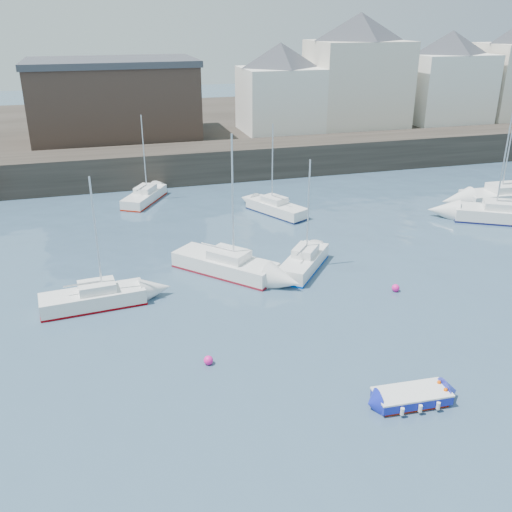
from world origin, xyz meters
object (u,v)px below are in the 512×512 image
object	(u,v)px
sailboat_h	(145,196)
buoy_near	(209,364)
sailboat_f	(276,208)
sailboat_c	(304,262)
sailboat_b	(225,264)
blue_dinghy	(412,397)
buoy_far	(225,266)
sailboat_a	(94,298)
sailboat_g	(508,196)
buoy_mid	(395,291)
sailboat_d	(504,214)

from	to	relation	value
sailboat_h	buoy_near	distance (m)	24.96
sailboat_f	sailboat_h	distance (m)	11.33
sailboat_c	sailboat_b	bearing A→B (deg)	169.37
blue_dinghy	buoy_far	size ratio (longest dim) A/B	7.90
sailboat_a	buoy_far	xyz separation A→B (m)	(7.96, 3.20, -0.50)
sailboat_g	buoy_near	distance (m)	33.11
sailboat_b	buoy_mid	bearing A→B (deg)	-30.23
blue_dinghy	sailboat_f	bearing A→B (deg)	85.37
blue_dinghy	sailboat_g	size ratio (longest dim) A/B	0.31
sailboat_f	sailboat_g	bearing A→B (deg)	-7.22
blue_dinghy	sailboat_d	bearing A→B (deg)	44.42
sailboat_f	buoy_near	world-z (taller)	sailboat_f
sailboat_g	sailboat_h	world-z (taller)	sailboat_g
buoy_far	buoy_mid	bearing A→B (deg)	-35.08
sailboat_b	sailboat_d	world-z (taller)	sailboat_d
sailboat_h	buoy_mid	distance (m)	23.93
sailboat_a	buoy_far	distance (m)	8.59
sailboat_g	buoy_near	xyz separation A→B (m)	(-28.69, -16.52, -0.57)
sailboat_g	buoy_mid	distance (m)	20.99
sailboat_f	buoy_near	distance (m)	21.13
sailboat_b	sailboat_c	world-z (taller)	sailboat_b
sailboat_g	buoy_mid	world-z (taller)	sailboat_g
sailboat_b	sailboat_h	bearing A→B (deg)	101.94
sailboat_f	sailboat_h	bearing A→B (deg)	148.17
blue_dinghy	sailboat_a	world-z (taller)	sailboat_a
sailboat_b	sailboat_g	xyz separation A→B (m)	(25.74, 7.18, 0.02)
sailboat_d	buoy_near	world-z (taller)	sailboat_d
sailboat_b	sailboat_f	size ratio (longest dim) A/B	1.23
buoy_mid	sailboat_h	bearing A→B (deg)	120.14
sailboat_d	sailboat_g	size ratio (longest dim) A/B	0.92
sailboat_b	sailboat_h	xyz separation A→B (m)	(-3.30, 15.61, -0.09)
blue_dinghy	buoy_mid	xyz separation A→B (m)	(4.33, 9.25, -0.32)
sailboat_g	buoy_mid	bearing A→B (deg)	-144.25
buoy_mid	buoy_far	world-z (taller)	buoy_mid
sailboat_b	sailboat_g	bearing A→B (deg)	15.58
blue_dinghy	sailboat_f	size ratio (longest dim) A/B	0.45
blue_dinghy	sailboat_f	world-z (taller)	sailboat_f
buoy_near	buoy_far	distance (m)	10.72
sailboat_f	buoy_far	world-z (taller)	sailboat_f
sailboat_a	sailboat_d	xyz separation A→B (m)	(30.09, 5.54, 0.06)
sailboat_c	buoy_mid	xyz separation A→B (m)	(3.99, -4.19, -0.52)
sailboat_c	buoy_far	bearing A→B (deg)	158.42
sailboat_d	buoy_far	xyz separation A→B (m)	(-22.13, -2.35, -0.56)
sailboat_d	sailboat_g	distance (m)	5.21
sailboat_a	sailboat_d	world-z (taller)	sailboat_d
blue_dinghy	sailboat_b	xyz separation A→B (m)	(-4.38, 14.33, 0.23)
buoy_near	sailboat_h	bearing A→B (deg)	90.81
sailboat_g	buoy_near	size ratio (longest dim) A/B	23.57
sailboat_a	sailboat_c	xyz separation A→B (m)	(12.49, 1.40, 0.02)
sailboat_a	sailboat_d	distance (m)	30.60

